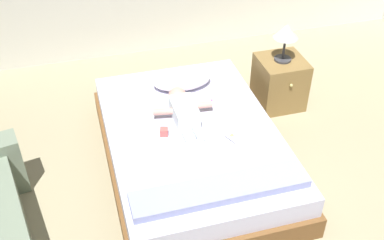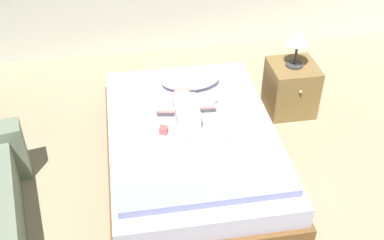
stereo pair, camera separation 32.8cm
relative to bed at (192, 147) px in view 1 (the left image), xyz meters
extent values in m
cube|color=brown|center=(0.00, 0.00, -0.08)|extent=(1.39, 2.03, 0.19)
cube|color=silver|center=(0.00, 0.00, 0.10)|extent=(1.33, 1.95, 0.18)
ellipsoid|color=white|center=(0.09, 0.65, 0.25)|extent=(0.54, 0.34, 0.13)
cube|color=silver|center=(-0.02, 0.16, 0.26)|extent=(0.19, 0.33, 0.14)
sphere|color=tan|center=(-0.02, 0.39, 0.26)|extent=(0.16, 0.16, 0.16)
cylinder|color=tan|center=(-0.19, 0.21, 0.26)|extent=(0.17, 0.09, 0.06)
cylinder|color=tan|center=(0.15, 0.21, 0.26)|extent=(0.17, 0.07, 0.06)
cylinder|color=silver|center=(-0.07, -0.08, 0.22)|extent=(0.06, 0.17, 0.06)
cylinder|color=silver|center=(0.03, -0.08, 0.22)|extent=(0.06, 0.17, 0.06)
cube|color=#AC399C|center=(0.25, 0.31, 0.19)|extent=(0.07, 0.10, 0.01)
cube|color=white|center=(0.28, 0.35, 0.20)|extent=(0.02, 0.03, 0.01)
cube|color=olive|center=(1.06, 0.62, 0.07)|extent=(0.43, 0.43, 0.49)
sphere|color=tan|center=(1.06, 0.39, 0.18)|extent=(0.03, 0.03, 0.03)
cylinder|color=#333338|center=(1.06, 0.62, 0.32)|extent=(0.16, 0.16, 0.02)
cylinder|color=#333338|center=(1.06, 0.62, 0.44)|extent=(0.02, 0.02, 0.22)
cone|color=beige|center=(1.06, 0.62, 0.61)|extent=(0.23, 0.23, 0.13)
cube|color=#8C92C2|center=(0.00, -0.72, 0.22)|extent=(1.25, 0.24, 0.06)
cube|color=#D85752|center=(-0.23, 0.00, 0.22)|extent=(0.08, 0.08, 0.06)
cylinder|color=white|center=(0.27, -0.21, 0.21)|extent=(0.09, 0.12, 0.05)
cone|color=#F3B46C|center=(0.27, -0.21, 0.24)|extent=(0.03, 0.03, 0.02)
camera|label=1|loc=(-0.80, -2.86, 2.57)|focal=44.18mm
camera|label=2|loc=(-0.48, -2.93, 2.57)|focal=44.18mm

